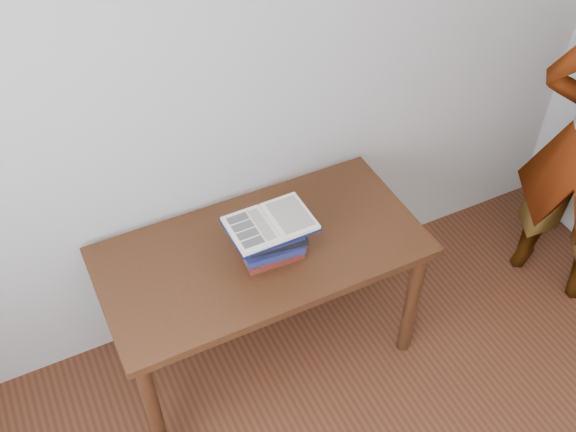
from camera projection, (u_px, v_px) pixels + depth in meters
desk at (262, 265)px, 2.78m from camera, size 1.32×0.66×0.70m
book_stack at (272, 240)px, 2.62m from camera, size 0.27×0.20×0.18m
open_book at (270, 224)px, 2.54m from camera, size 0.33×0.23×0.03m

